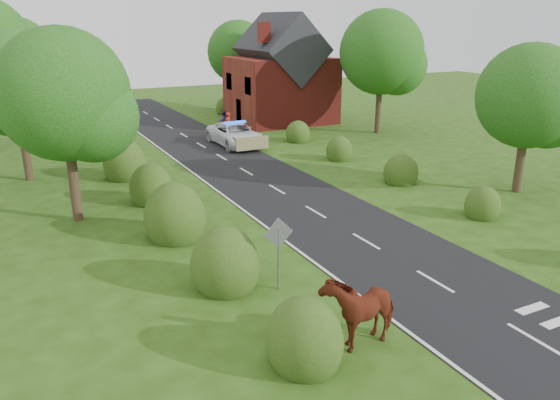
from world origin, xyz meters
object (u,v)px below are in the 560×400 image
road_sign (279,243)px  pedestrian_purple (224,121)px  cow (359,312)px  pedestrian_red (228,124)px  police_van (235,134)px

road_sign → pedestrian_purple: 27.57m
road_sign → pedestrian_purple: size_ratio=1.55×
road_sign → pedestrian_purple: bearing=72.2°
road_sign → cow: road_sign is taller
pedestrian_red → pedestrian_purple: pedestrian_red is taller
road_sign → police_van: road_sign is taller
police_van → pedestrian_purple: size_ratio=3.54×
pedestrian_red → road_sign: bearing=43.6°
police_van → pedestrian_purple: police_van is taller
cow → pedestrian_red: 29.20m
road_sign → police_van: 22.09m
cow → pedestrian_red: bearing=155.7°
police_van → cow: bearing=-105.4°
pedestrian_purple → police_van: bearing=90.5°
cow → pedestrian_purple: cow is taller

